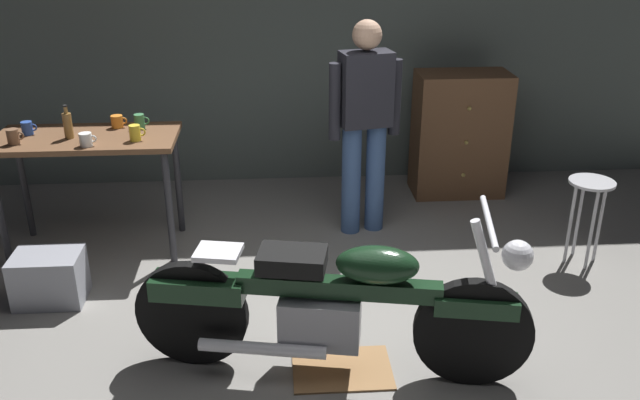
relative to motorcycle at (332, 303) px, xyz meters
The scene contains 16 objects.
ground_plane 0.51m from the motorcycle, 89.04° to the left, with size 12.00×12.00×0.00m, color gray.
back_wall 3.23m from the motorcycle, 89.92° to the left, with size 8.00×0.12×3.10m, color #56605B.
workbench 2.34m from the motorcycle, 135.23° to the left, with size 1.30×0.64×0.90m.
motorcycle is the anchor object (origin of this frame).
person_standing 1.92m from the motorcycle, 77.53° to the left, with size 0.56×0.29×1.67m.
shop_stool 2.26m from the motorcycle, 30.96° to the left, with size 0.32×0.32×0.64m.
wooden_dresser 2.88m from the motorcycle, 61.94° to the left, with size 0.80×0.47×1.10m.
drip_tray 0.45m from the motorcycle, ahead, with size 0.56×0.40×0.01m, color olive.
storage_bin 2.02m from the motorcycle, 153.84° to the left, with size 0.44×0.32×0.34m, color gray.
mug_orange_travel 2.38m from the motorcycle, 128.52° to the left, with size 0.12×0.09×0.09m.
mug_white_ceramic 2.17m from the motorcycle, 138.26° to the left, with size 0.12×0.09×0.09m.
mug_yellow_tall 2.03m from the motorcycle, 130.01° to the left, with size 0.11×0.08×0.11m.
mug_green_speckled 2.25m from the motorcycle, 125.70° to the left, with size 0.11×0.07×0.11m.
mug_blue_enamel 2.71m from the motorcycle, 140.57° to the left, with size 0.11×0.08×0.10m.
mug_brown_stoneware 2.61m from the motorcycle, 144.60° to the left, with size 0.12×0.08×0.11m.
bottle 2.42m from the motorcycle, 137.58° to the left, with size 0.06×0.06×0.24m.
Camera 1 is at (-0.29, -3.37, 2.43)m, focal length 38.22 mm.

